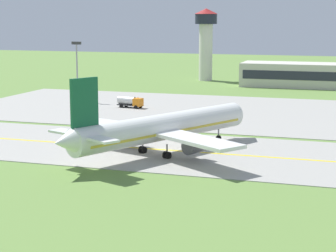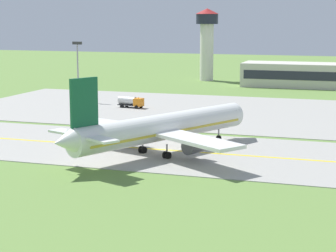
# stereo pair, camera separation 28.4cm
# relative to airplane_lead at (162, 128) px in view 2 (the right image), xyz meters

# --- Properties ---
(ground_plane) EXTENTS (500.00, 500.00, 0.00)m
(ground_plane) POSITION_rel_airplane_lead_xyz_m (0.05, 2.83, -4.13)
(ground_plane) COLOR olive
(taxiway_strip) EXTENTS (240.00, 28.00, 0.10)m
(taxiway_strip) POSITION_rel_airplane_lead_xyz_m (0.05, 2.83, -4.08)
(taxiway_strip) COLOR #9E9B93
(taxiway_strip) RESTS_ON ground
(apron_pad) EXTENTS (140.00, 52.00, 0.10)m
(apron_pad) POSITION_rel_airplane_lead_xyz_m (10.05, 44.83, -4.08)
(apron_pad) COLOR #9E9B93
(apron_pad) RESTS_ON ground
(taxiway_centreline) EXTENTS (220.00, 0.60, 0.01)m
(taxiway_centreline) POSITION_rel_airplane_lead_xyz_m (0.05, 2.83, -4.03)
(taxiway_centreline) COLOR yellow
(taxiway_centreline) RESTS_ON taxiway_strip
(airplane_lead) EXTENTS (30.67, 37.02, 12.70)m
(airplane_lead) POSITION_rel_airplane_lead_xyz_m (0.00, 0.00, 0.00)
(airplane_lead) COLOR white
(airplane_lead) RESTS_ON ground
(service_truck_baggage) EXTENTS (6.26, 3.13, 2.65)m
(service_truck_baggage) POSITION_rel_airplane_lead_xyz_m (-22.18, 43.33, -2.60)
(service_truck_baggage) COLOR orange
(service_truck_baggage) RESTS_ON ground
(control_tower) EXTENTS (7.60, 7.60, 23.39)m
(control_tower) POSITION_rel_airplane_lead_xyz_m (-21.45, 109.20, 10.14)
(control_tower) COLOR silver
(control_tower) RESTS_ON ground
(apron_light_mast) EXTENTS (2.40, 0.50, 14.70)m
(apron_light_mast) POSITION_rel_airplane_lead_xyz_m (-38.69, 49.88, 5.19)
(apron_light_mast) COLOR gray
(apron_light_mast) RESTS_ON ground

